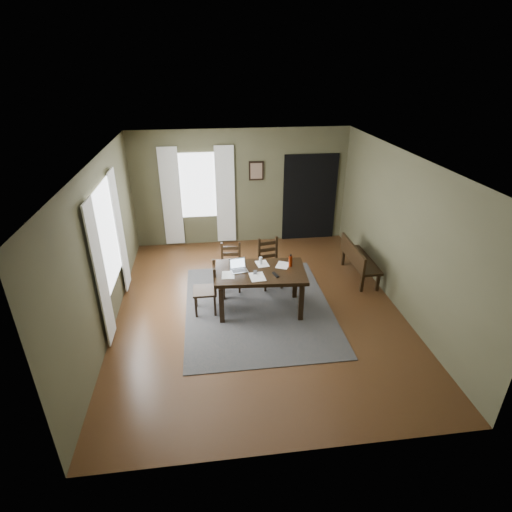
{
  "coord_description": "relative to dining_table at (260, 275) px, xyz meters",
  "views": [
    {
      "loc": [
        -0.82,
        -6.03,
        4.07
      ],
      "look_at": [
        0.0,
        0.3,
        0.9
      ],
      "focal_mm": 28.0,
      "sensor_mm": 36.0,
      "label": 1
    }
  ],
  "objects": [
    {
      "name": "ground",
      "position": [
        -0.03,
        0.05,
        -0.7
      ],
      "size": [
        5.0,
        6.0,
        0.01
      ],
      "color": "#492C16"
    },
    {
      "name": "chair_back_right",
      "position": [
        0.31,
        0.84,
        -0.22
      ],
      "size": [
        0.49,
        0.49,
        0.96
      ],
      "rotation": [
        0.0,
        0.0,
        0.18
      ],
      "color": "black",
      "rests_on": "rug"
    },
    {
      "name": "tv_remote",
      "position": [
        0.23,
        -0.19,
        0.11
      ],
      "size": [
        0.1,
        0.19,
        0.02
      ],
      "primitive_type": "cube",
      "rotation": [
        0.0,
        0.0,
        0.28
      ],
      "color": "black",
      "rests_on": "dining_table"
    },
    {
      "name": "paper_a",
      "position": [
        -0.56,
        -0.08,
        0.1
      ],
      "size": [
        0.23,
        0.29,
        0.0
      ],
      "primitive_type": "cube",
      "rotation": [
        0.0,
        0.0,
        -0.08
      ],
      "color": "white",
      "rests_on": "dining_table"
    },
    {
      "name": "chair_back_left",
      "position": [
        -0.46,
        0.82,
        -0.25
      ],
      "size": [
        0.43,
        0.43,
        0.9
      ],
      "rotation": [
        0.0,
        0.0,
        -0.09
      ],
      "color": "black",
      "rests_on": "rug"
    },
    {
      "name": "curtain_left_near",
      "position": [
        -2.47,
        -0.57,
        0.51
      ],
      "size": [
        0.03,
        0.48,
        2.3
      ],
      "color": "silver",
      "rests_on": "ground"
    },
    {
      "name": "paper_c",
      "position": [
        0.07,
        0.24,
        0.1
      ],
      "size": [
        0.24,
        0.29,
        0.0
      ],
      "primitive_type": "cube",
      "rotation": [
        0.0,
        0.0,
        0.14
      ],
      "color": "white",
      "rests_on": "dining_table"
    },
    {
      "name": "window_left",
      "position": [
        -2.5,
        0.25,
        0.76
      ],
      "size": [
        0.01,
        1.3,
        1.7
      ],
      "color": "white",
      "rests_on": "ground"
    },
    {
      "name": "paper_d",
      "position": [
        0.42,
        0.15,
        0.1
      ],
      "size": [
        0.31,
        0.34,
        0.0
      ],
      "primitive_type": "cube",
      "rotation": [
        0.0,
        0.0,
        -0.44
      ],
      "color": "white",
      "rests_on": "dining_table"
    },
    {
      "name": "bench",
      "position": [
        2.12,
        0.91,
        -0.25
      ],
      "size": [
        0.42,
        1.31,
        0.74
      ],
      "rotation": [
        0.0,
        0.0,
        1.57
      ],
      "color": "black",
      "rests_on": "ground"
    },
    {
      "name": "chair_end",
      "position": [
        -0.92,
        0.05,
        -0.23
      ],
      "size": [
        0.41,
        0.41,
        0.93
      ],
      "rotation": [
        0.0,
        0.0,
        -1.57
      ],
      "color": "black",
      "rests_on": "rug"
    },
    {
      "name": "drinking_glass",
      "position": [
        0.04,
        0.24,
        0.16
      ],
      "size": [
        0.07,
        0.07,
        0.13
      ],
      "primitive_type": "cylinder",
      "rotation": [
        0.0,
        0.0,
        -0.23
      ],
      "color": "silver",
      "rests_on": "dining_table"
    },
    {
      "name": "dining_table",
      "position": [
        0.0,
        0.0,
        0.0
      ],
      "size": [
        1.62,
        1.04,
        0.78
      ],
      "rotation": [
        0.0,
        0.0,
        -0.07
      ],
      "color": "black",
      "rests_on": "rug"
    },
    {
      "name": "water_bottle",
      "position": [
        0.55,
        0.09,
        0.2
      ],
      "size": [
        0.08,
        0.08,
        0.23
      ],
      "rotation": [
        0.0,
        0.0,
        0.29
      ],
      "color": "#96290B",
      "rests_on": "dining_table"
    },
    {
      "name": "computer_mouse",
      "position": [
        -0.1,
        -0.08,
        0.11
      ],
      "size": [
        0.07,
        0.11,
        0.03
      ],
      "primitive_type": "cube",
      "rotation": [
        0.0,
        0.0,
        -0.17
      ],
      "color": "#3F3F42",
      "rests_on": "dining_table"
    },
    {
      "name": "framed_picture",
      "position": [
        0.32,
        3.02,
        1.06
      ],
      "size": [
        0.34,
        0.03,
        0.44
      ],
      "color": "black",
      "rests_on": "ground"
    },
    {
      "name": "paper_e",
      "position": [
        -0.08,
        -0.21,
        0.1
      ],
      "size": [
        0.27,
        0.34,
        0.0
      ],
      "primitive_type": "cube",
      "rotation": [
        0.0,
        0.0,
        0.08
      ],
      "color": "white",
      "rests_on": "dining_table"
    },
    {
      "name": "curtain_back_left",
      "position": [
        -1.65,
        2.99,
        0.51
      ],
      "size": [
        0.44,
        0.03,
        2.3
      ],
      "color": "silver",
      "rests_on": "ground"
    },
    {
      "name": "room_shell",
      "position": [
        -0.03,
        0.05,
        1.11
      ],
      "size": [
        5.02,
        6.02,
        2.71
      ],
      "color": "#4C4A31",
      "rests_on": "ground"
    },
    {
      "name": "laptop",
      "position": [
        -0.37,
        0.07,
        0.15
      ],
      "size": [
        0.32,
        0.27,
        0.2
      ],
      "rotation": [
        0.0,
        0.0,
        0.17
      ],
      "color": "#B7B7BC",
      "rests_on": "dining_table"
    },
    {
      "name": "doorway_back",
      "position": [
        1.62,
        3.02,
        0.36
      ],
      "size": [
        1.3,
        0.03,
        2.1
      ],
      "color": "black",
      "rests_on": "ground"
    },
    {
      "name": "curtain_back_right",
      "position": [
        -0.41,
        2.99,
        0.51
      ],
      "size": [
        0.44,
        0.03,
        2.3
      ],
      "color": "silver",
      "rests_on": "ground"
    },
    {
      "name": "curtain_left_far",
      "position": [
        -2.47,
        1.07,
        0.51
      ],
      "size": [
        0.03,
        0.48,
        2.3
      ],
      "color": "silver",
      "rests_on": "ground"
    },
    {
      "name": "window_back",
      "position": [
        -1.03,
        3.02,
        0.76
      ],
      "size": [
        1.0,
        0.01,
        1.5
      ],
      "color": "white",
      "rests_on": "ground"
    },
    {
      "name": "rug",
      "position": [
        -0.03,
        0.05,
        -0.69
      ],
      "size": [
        2.6,
        3.2,
        0.01
      ],
      "color": "#3B3B3B",
      "rests_on": "ground"
    }
  ]
}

